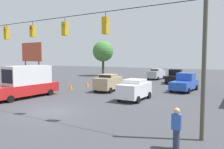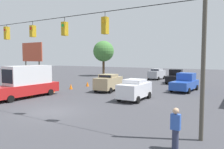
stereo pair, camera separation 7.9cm
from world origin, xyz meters
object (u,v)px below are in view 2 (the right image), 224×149
(pickup_truck_black_oncoming_deep, at_px, (175,77))
(tree_horizon_left, at_px, (104,51))
(box_truck_red_parked_shoulder, at_px, (27,82))
(traffic_cone_third, at_px, (71,86))
(overhead_signal_span, at_px, (48,47))
(sedan_white_crossing_near, at_px, (135,89))
(sedan_silver_withflow_deep, at_px, (157,74))
(pickup_truck_blue_oncoming_far, at_px, (185,83))
(roadside_billboard, at_px, (32,55))
(pedestrian, at_px, (176,128))
(traffic_cone_second, at_px, (53,89))
(traffic_cone_farthest, at_px, (110,80))
(traffic_cone_fifth, at_px, (99,82))
(traffic_cone_nearest, at_px, (30,93))
(sedan_tan_withflow_mid, at_px, (108,82))
(traffic_cone_fourth, at_px, (87,84))

(pickup_truck_black_oncoming_deep, bearing_deg, tree_horizon_left, -18.17)
(box_truck_red_parked_shoulder, relative_size, traffic_cone_third, 10.35)
(box_truck_red_parked_shoulder, relative_size, tree_horizon_left, 0.91)
(overhead_signal_span, height_order, sedan_white_crossing_near, overhead_signal_span)
(sedan_silver_withflow_deep, distance_m, pickup_truck_blue_oncoming_far, 14.07)
(traffic_cone_third, bearing_deg, roadside_billboard, 11.55)
(pedestrian, distance_m, tree_horizon_left, 39.09)
(traffic_cone_third, height_order, roadside_billboard, roadside_billboard)
(pickup_truck_black_oncoming_deep, distance_m, pedestrian, 25.74)
(pickup_truck_blue_oncoming_far, relative_size, tree_horizon_left, 0.67)
(traffic_cone_second, height_order, tree_horizon_left, tree_horizon_left)
(tree_horizon_left, bearing_deg, traffic_cone_farthest, 128.88)
(box_truck_red_parked_shoulder, bearing_deg, traffic_cone_second, -86.54)
(traffic_cone_fifth, xyz_separation_m, roadside_billboard, (5.69, 7.27, 3.96))
(traffic_cone_nearest, distance_m, pedestrian, 17.01)
(sedan_tan_withflow_mid, xyz_separation_m, traffic_cone_fifth, (4.89, -4.98, -0.70))
(box_truck_red_parked_shoulder, bearing_deg, pickup_truck_black_oncoming_deep, -114.32)
(overhead_signal_span, xyz_separation_m, traffic_cone_third, (6.67, -9.58, -4.31))
(sedan_white_crossing_near, distance_m, traffic_cone_fifth, 12.90)
(tree_horizon_left, bearing_deg, traffic_cone_second, 109.66)
(traffic_cone_fourth, relative_size, tree_horizon_left, 0.09)
(pickup_truck_blue_oncoming_far, distance_m, traffic_cone_fifth, 12.56)
(overhead_signal_span, relative_size, sedan_white_crossing_near, 4.88)
(pickup_truck_black_oncoming_deep, height_order, traffic_cone_farthest, pickup_truck_black_oncoming_deep)
(traffic_cone_second, bearing_deg, traffic_cone_fourth, -91.23)
(traffic_cone_farthest, xyz_separation_m, tree_horizon_left, (7.99, -9.91, 5.00))
(roadside_billboard, xyz_separation_m, pedestrian, (-21.87, 10.05, -3.38))
(sedan_tan_withflow_mid, relative_size, pedestrian, 2.38)
(sedan_white_crossing_near, height_order, sedan_silver_withflow_deep, sedan_silver_withflow_deep)
(sedan_silver_withflow_deep, height_order, traffic_cone_fifth, sedan_silver_withflow_deep)
(sedan_white_crossing_near, height_order, pickup_truck_black_oncoming_deep, pickup_truck_black_oncoming_deep)
(sedan_silver_withflow_deep, height_order, traffic_cone_fourth, sedan_silver_withflow_deep)
(pickup_truck_blue_oncoming_far, height_order, tree_horizon_left, tree_horizon_left)
(traffic_cone_fifth, relative_size, pedestrian, 0.37)
(traffic_cone_fourth, bearing_deg, sedan_silver_withflow_deep, -107.92)
(overhead_signal_span, relative_size, box_truck_red_parked_shoulder, 2.98)
(sedan_white_crossing_near, relative_size, traffic_cone_third, 6.31)
(traffic_cone_nearest, xyz_separation_m, traffic_cone_second, (0.03, -3.08, 0.00))
(traffic_cone_nearest, distance_m, traffic_cone_second, 3.08)
(pickup_truck_blue_oncoming_far, relative_size, traffic_cone_fourth, 7.65)
(sedan_white_crossing_near, height_order, roadside_billboard, roadside_billboard)
(traffic_cone_nearest, distance_m, tree_horizon_left, 26.90)
(sedan_white_crossing_near, bearing_deg, tree_horizon_left, -50.17)
(overhead_signal_span, height_order, tree_horizon_left, tree_horizon_left)
(sedan_silver_withflow_deep, xyz_separation_m, pickup_truck_blue_oncoming_far, (-7.78, 11.72, -0.04))
(sedan_silver_withflow_deep, distance_m, traffic_cone_fourth, 15.16)
(traffic_cone_nearest, relative_size, traffic_cone_second, 1.00)
(pickup_truck_black_oncoming_deep, xyz_separation_m, tree_horizon_left, (17.22, -5.65, 4.36))
(pickup_truck_black_oncoming_deep, xyz_separation_m, traffic_cone_third, (9.26, 13.58, -0.64))
(traffic_cone_fifth, bearing_deg, traffic_cone_second, 89.80)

